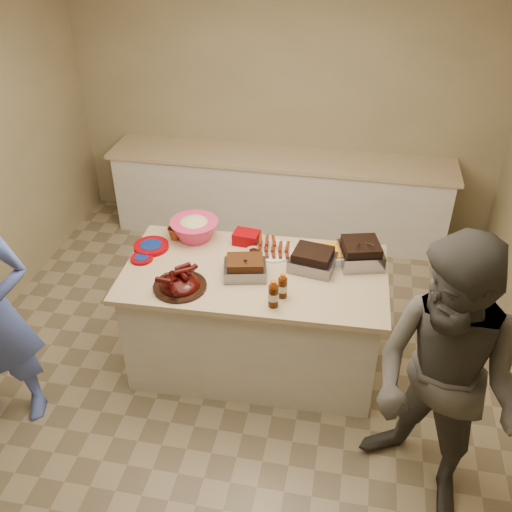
% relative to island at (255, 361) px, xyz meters
% --- Properties ---
extents(room, '(4.50, 5.00, 2.70)m').
position_rel_island_xyz_m(room, '(-0.13, -0.13, 0.00)').
color(room, tan).
rests_on(room, ground).
extents(back_counter, '(3.60, 0.64, 0.90)m').
position_rel_island_xyz_m(back_counter, '(-0.13, 2.07, 0.45)').
color(back_counter, silver).
rests_on(back_counter, ground).
extents(island, '(1.96, 1.08, 0.92)m').
position_rel_island_xyz_m(island, '(0.00, 0.00, 0.00)').
color(island, silver).
rests_on(island, ground).
extents(rib_platter, '(0.47, 0.47, 0.15)m').
position_rel_island_xyz_m(rib_platter, '(-0.48, -0.29, 0.92)').
color(rib_platter, '#390604').
rests_on(rib_platter, island).
extents(pulled_pork_tray, '(0.34, 0.29, 0.09)m').
position_rel_island_xyz_m(pulled_pork_tray, '(-0.06, -0.07, 0.92)').
color(pulled_pork_tray, '#47230F').
rests_on(pulled_pork_tray, island).
extents(brisket_tray, '(0.36, 0.32, 0.10)m').
position_rel_island_xyz_m(brisket_tray, '(0.41, 0.12, 0.92)').
color(brisket_tray, black).
rests_on(brisket_tray, island).
extents(roasting_pan, '(0.37, 0.37, 0.12)m').
position_rel_island_xyz_m(roasting_pan, '(0.75, 0.25, 0.92)').
color(roasting_pan, gray).
rests_on(roasting_pan, island).
extents(coleslaw_bowl, '(0.39, 0.39, 0.26)m').
position_rel_island_xyz_m(coleslaw_bowl, '(-0.55, 0.36, 0.92)').
color(coleslaw_bowl, '#DA2E63').
rests_on(coleslaw_bowl, island).
extents(sausage_plate, '(0.35, 0.35, 0.05)m').
position_rel_island_xyz_m(sausage_plate, '(0.09, 0.28, 0.92)').
color(sausage_plate, silver).
rests_on(sausage_plate, island).
extents(mac_cheese_dish, '(0.37, 0.31, 0.09)m').
position_rel_island_xyz_m(mac_cheese_dish, '(0.58, 0.28, 0.92)').
color(mac_cheese_dish, orange).
rests_on(mac_cheese_dish, island).
extents(bbq_bottle_a, '(0.07, 0.07, 0.21)m').
position_rel_island_xyz_m(bbq_bottle_a, '(0.20, -0.37, 0.92)').
color(bbq_bottle_a, '#391603').
rests_on(bbq_bottle_a, island).
extents(bbq_bottle_b, '(0.07, 0.07, 0.19)m').
position_rel_island_xyz_m(bbq_bottle_b, '(0.24, -0.26, 0.92)').
color(bbq_bottle_b, '#391603').
rests_on(bbq_bottle_b, island).
extents(mustard_bottle, '(0.04, 0.04, 0.11)m').
position_rel_island_xyz_m(mustard_bottle, '(-0.21, 0.04, 0.92)').
color(mustard_bottle, '#D3B103').
rests_on(mustard_bottle, island).
extents(sauce_bowl, '(0.14, 0.05, 0.13)m').
position_rel_island_xyz_m(sauce_bowl, '(-0.05, 0.20, 0.92)').
color(sauce_bowl, silver).
rests_on(sauce_bowl, island).
extents(plate_stack_large, '(0.28, 0.28, 0.03)m').
position_rel_island_xyz_m(plate_stack_large, '(-0.85, 0.15, 0.92)').
color(plate_stack_large, '#870006').
rests_on(plate_stack_large, island).
extents(plate_stack_small, '(0.17, 0.17, 0.02)m').
position_rel_island_xyz_m(plate_stack_small, '(-0.87, -0.02, 0.92)').
color(plate_stack_small, '#870006').
rests_on(plate_stack_small, island).
extents(plastic_cup, '(0.11, 0.11, 0.11)m').
position_rel_island_xyz_m(plastic_cup, '(-0.71, 0.31, 0.92)').
color(plastic_cup, brown).
rests_on(plastic_cup, island).
extents(basket_stack, '(0.21, 0.17, 0.10)m').
position_rel_island_xyz_m(basket_stack, '(-0.14, 0.36, 0.92)').
color(basket_stack, '#870006').
rests_on(basket_stack, island).
extents(guest_blue, '(1.13, 2.04, 0.46)m').
position_rel_island_xyz_m(guest_blue, '(-1.66, -0.81, 0.00)').
color(guest_blue, '#5168CE').
rests_on(guest_blue, ground).
extents(guest_gray, '(1.94, 2.05, 0.72)m').
position_rel_island_xyz_m(guest_gray, '(1.27, -0.94, 0.00)').
color(guest_gray, '#55524D').
rests_on(guest_gray, ground).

